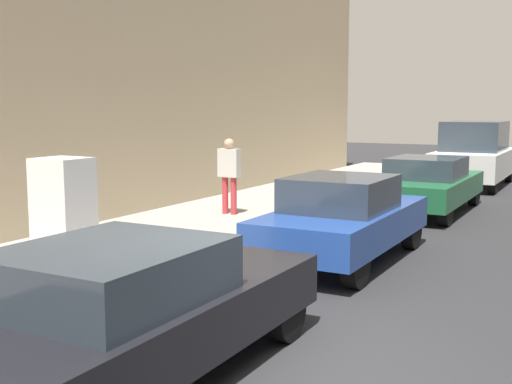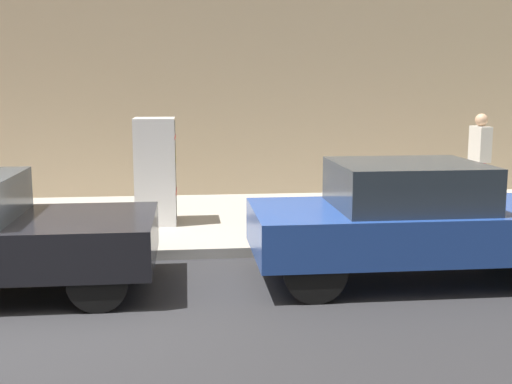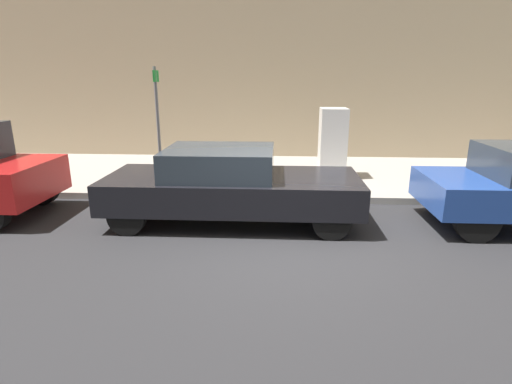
% 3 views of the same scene
% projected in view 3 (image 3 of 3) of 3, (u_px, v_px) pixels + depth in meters
% --- Properties ---
extents(ground_plane, '(80.00, 80.00, 0.00)m').
position_uv_depth(ground_plane, '(286.00, 245.00, 6.43)').
color(ground_plane, '#28282B').
extents(sidewalk_slab, '(4.50, 44.00, 0.14)m').
position_uv_depth(sidewalk_slab, '(284.00, 175.00, 10.70)').
color(sidewalk_slab, '#9E998E').
rests_on(sidewalk_slab, ground).
extents(building_facade_near, '(2.18, 39.60, 8.02)m').
position_uv_depth(building_facade_near, '(285.00, 31.00, 12.82)').
color(building_facade_near, tan).
rests_on(building_facade_near, ground).
extents(discarded_refrigerator, '(0.71, 0.66, 1.72)m').
position_uv_depth(discarded_refrigerator, '(332.00, 143.00, 9.96)').
color(discarded_refrigerator, white).
rests_on(discarded_refrigerator, sidewalk_slab).
extents(manhole_cover, '(0.70, 0.70, 0.02)m').
position_uv_depth(manhole_cover, '(243.00, 188.00, 9.16)').
color(manhole_cover, '#47443F').
rests_on(manhole_cover, sidewalk_slab).
extents(street_sign_post, '(0.36, 0.07, 2.67)m').
position_uv_depth(street_sign_post, '(158.00, 122.00, 8.79)').
color(street_sign_post, slate).
rests_on(street_sign_post, sidewalk_slab).
extents(parked_sedan_dark, '(1.80, 4.59, 1.37)m').
position_uv_depth(parked_sedan_dark, '(230.00, 184.00, 7.31)').
color(parked_sedan_dark, black).
rests_on(parked_sedan_dark, ground).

